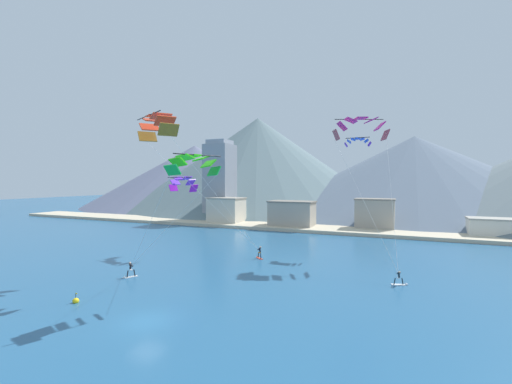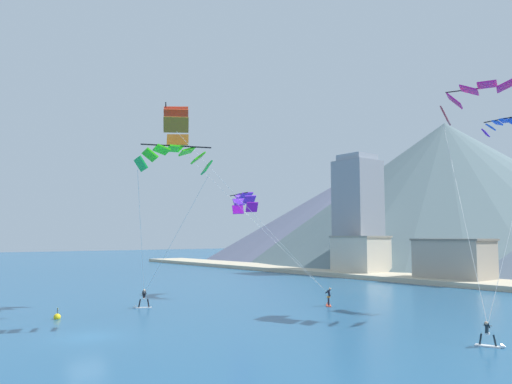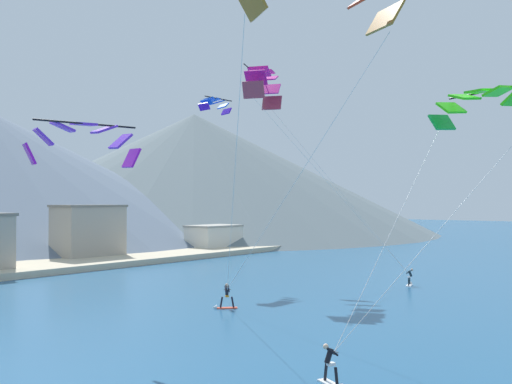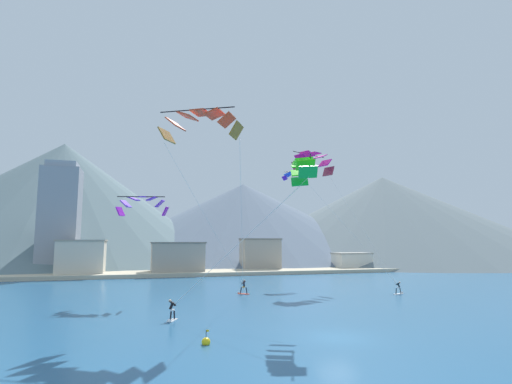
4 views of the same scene
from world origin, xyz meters
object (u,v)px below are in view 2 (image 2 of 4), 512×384
(kitesurfer_near_lead, at_px, (142,302))
(parafoil_kite_distant_high_outer, at_px, (244,200))
(kitesurfer_mid_center, at_px, (492,340))
(parafoil_kite_near_lead, at_px, (174,157))
(parafoil_kite_mid_center, at_px, (488,97))
(parafoil_kite_distant_low_drift, at_px, (505,125))
(parafoil_kite_near_trail, at_px, (177,122))
(race_marker_buoy, at_px, (57,317))
(kitesurfer_near_trail, at_px, (329,300))

(kitesurfer_near_lead, bearing_deg, parafoil_kite_distant_high_outer, 100.13)
(kitesurfer_near_lead, height_order, kitesurfer_mid_center, kitesurfer_near_lead)
(parafoil_kite_near_lead, height_order, parafoil_kite_mid_center, parafoil_kite_mid_center)
(parafoil_kite_distant_low_drift, bearing_deg, kitesurfer_mid_center, -69.01)
(kitesurfer_mid_center, relative_size, parafoil_kite_distant_low_drift, 0.42)
(parafoil_kite_near_trail, relative_size, parafoil_kite_distant_high_outer, 2.85)
(kitesurfer_mid_center, distance_m, race_marker_buoy, 31.93)
(kitesurfer_near_lead, height_order, race_marker_buoy, kitesurfer_near_lead)
(kitesurfer_mid_center, distance_m, parafoil_kite_near_lead, 24.63)
(kitesurfer_mid_center, bearing_deg, parafoil_kite_distant_low_drift, 110.99)
(parafoil_kite_distant_low_drift, bearing_deg, parafoil_kite_distant_high_outer, -151.49)
(parafoil_kite_near_trail, height_order, parafoil_kite_mid_center, parafoil_kite_mid_center)
(kitesurfer_near_trail, height_order, kitesurfer_mid_center, kitesurfer_near_trail)
(kitesurfer_near_lead, distance_m, parafoil_kite_near_trail, 17.18)
(parafoil_kite_mid_center, bearing_deg, parafoil_kite_distant_low_drift, 101.55)
(race_marker_buoy, bearing_deg, parafoil_kite_distant_low_drift, 60.08)
(parafoil_kite_near_trail, distance_m, parafoil_kite_mid_center, 28.06)
(parafoil_kite_distant_low_drift, bearing_deg, kitesurfer_near_trail, -134.68)
(parafoil_kite_near_trail, distance_m, parafoil_kite_distant_low_drift, 31.26)
(kitesurfer_near_trail, bearing_deg, kitesurfer_near_lead, -123.40)
(kitesurfer_near_lead, relative_size, parafoil_kite_mid_center, 0.10)
(kitesurfer_near_trail, relative_size, parafoil_kite_near_trail, 0.11)
(kitesurfer_near_trail, bearing_deg, parafoil_kite_distant_high_outer, -174.98)
(kitesurfer_near_trail, xyz_separation_m, race_marker_buoy, (-8.20, -22.87, -0.40))
(kitesurfer_near_trail, xyz_separation_m, parafoil_kite_distant_high_outer, (-12.20, -1.07, 10.27))
(parafoil_kite_distant_high_outer, bearing_deg, parafoil_kite_near_lead, -51.52)
(kitesurfer_near_trail, bearing_deg, parafoil_kite_distant_low_drift, 45.32)
(parafoil_kite_distant_high_outer, bearing_deg, parafoil_kite_distant_low_drift, 28.51)
(kitesurfer_mid_center, xyz_separation_m, parafoil_kite_near_trail, (-25.89, -7.18, 17.00))
(parafoil_kite_distant_high_outer, distance_m, race_marker_buoy, 24.60)
(parafoil_kite_mid_center, bearing_deg, kitesurfer_mid_center, -65.21)
(kitesurfer_near_lead, xyz_separation_m, parafoil_kite_distant_low_drift, (21.62, 26.78, 16.74))
(kitesurfer_near_lead, relative_size, parafoil_kite_near_lead, 0.15)
(parafoil_kite_near_trail, bearing_deg, kitesurfer_near_trail, 60.11)
(kitesurfer_mid_center, xyz_separation_m, parafoil_kite_mid_center, (-5.63, 12.19, 18.33))
(kitesurfer_near_lead, height_order, parafoil_kite_mid_center, parafoil_kite_mid_center)
(parafoil_kite_near_trail, bearing_deg, parafoil_kite_near_lead, -30.25)
(parafoil_kite_mid_center, height_order, parafoil_kite_distant_low_drift, parafoil_kite_mid_center)
(kitesurfer_near_lead, relative_size, kitesurfer_mid_center, 1.01)
(kitesurfer_mid_center, bearing_deg, parafoil_kite_distant_high_outer, 171.79)
(parafoil_kite_mid_center, height_order, race_marker_buoy, parafoil_kite_mid_center)
(kitesurfer_mid_center, distance_m, parafoil_kite_mid_center, 22.73)
(parafoil_kite_mid_center, bearing_deg, parafoil_kite_near_trail, -136.27)
(parafoil_kite_near_trail, height_order, parafoil_kite_distant_low_drift, parafoil_kite_near_trail)
(kitesurfer_near_trail, height_order, parafoil_kite_near_lead, parafoil_kite_near_lead)
(parafoil_kite_near_trail, bearing_deg, parafoil_kite_distant_low_drift, 52.19)
(kitesurfer_near_lead, relative_size, kitesurfer_near_trail, 0.99)
(kitesurfer_mid_center, relative_size, parafoil_kite_near_trail, 0.10)
(parafoil_kite_distant_low_drift, bearing_deg, race_marker_buoy, -119.92)
(parafoil_kite_near_lead, bearing_deg, parafoil_kite_distant_high_outer, 128.48)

